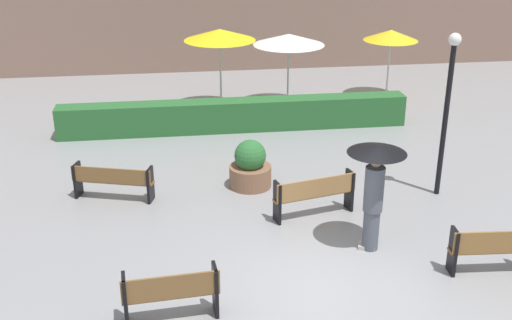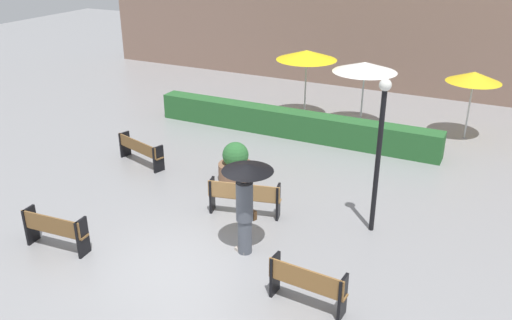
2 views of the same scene
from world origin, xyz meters
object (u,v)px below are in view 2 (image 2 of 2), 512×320
(patio_umbrella_yellow, at_px, (307,55))
(patio_umbrella_yellow_far, at_px, (474,77))
(patio_umbrella_white, at_px, (365,67))
(lamp_post, at_px, (380,141))
(pedestrian_with_umbrella, at_px, (246,193))
(planter_pot, at_px, (236,164))
(bench_near_left, at_px, (55,229))
(bench_near_right, at_px, (307,283))
(bench_mid_center, at_px, (244,196))
(bench_far_left, at_px, (140,149))

(patio_umbrella_yellow, height_order, patio_umbrella_yellow_far, patio_umbrella_yellow)
(patio_umbrella_white, bearing_deg, lamp_post, -71.75)
(pedestrian_with_umbrella, bearing_deg, planter_pot, 121.94)
(bench_near_left, distance_m, patio_umbrella_yellow, 11.32)
(pedestrian_with_umbrella, xyz_separation_m, patio_umbrella_yellow, (-2.19, 9.16, 1.00))
(bench_near_right, bearing_deg, patio_umbrella_white, 100.49)
(pedestrian_with_umbrella, relative_size, planter_pot, 1.85)
(lamp_post, xyz_separation_m, patio_umbrella_white, (-2.30, 6.99, -0.07))
(lamp_post, bearing_deg, bench_mid_center, -166.64)
(bench_far_left, relative_size, bench_mid_center, 1.01)
(patio_umbrella_yellow_far, bearing_deg, bench_far_left, -142.02)
(lamp_post, relative_size, patio_umbrella_yellow, 1.42)
(bench_mid_center, distance_m, patio_umbrella_white, 7.96)
(bench_near_right, xyz_separation_m, patio_umbrella_white, (-1.92, 10.39, 1.74))
(patio_umbrella_white, bearing_deg, planter_pot, -108.53)
(bench_near_left, distance_m, bench_near_right, 5.91)
(patio_umbrella_white, bearing_deg, bench_mid_center, -96.02)
(patio_umbrella_yellow, bearing_deg, bench_near_right, -68.28)
(pedestrian_with_umbrella, xyz_separation_m, patio_umbrella_white, (0.01, 9.19, 0.78))
(bench_far_left, bearing_deg, pedestrian_with_umbrella, -29.18)
(bench_near_left, bearing_deg, patio_umbrella_yellow_far, 57.06)
(bench_far_left, distance_m, bench_near_left, 4.93)
(bench_far_left, height_order, patio_umbrella_white, patio_umbrella_white)
(bench_near_left, height_order, pedestrian_with_umbrella, pedestrian_with_umbrella)
(lamp_post, bearing_deg, patio_umbrella_white, 108.25)
(bench_near_right, distance_m, pedestrian_with_umbrella, 2.47)
(patio_umbrella_white, bearing_deg, bench_near_left, -109.70)
(bench_mid_center, xyz_separation_m, lamp_post, (3.12, 0.74, 1.78))
(bench_near_left, xyz_separation_m, planter_pot, (1.95, 5.06, -0.03))
(bench_mid_center, bearing_deg, patio_umbrella_white, 83.98)
(bench_near_right, distance_m, patio_umbrella_yellow_far, 11.24)
(bench_mid_center, xyz_separation_m, patio_umbrella_white, (0.82, 7.73, 1.71))
(bench_far_left, distance_m, lamp_post, 7.78)
(bench_near_left, relative_size, bench_mid_center, 0.86)
(bench_far_left, distance_m, pedestrian_with_umbrella, 6.05)
(pedestrian_with_umbrella, bearing_deg, lamp_post, 43.57)
(bench_near_left, relative_size, patio_umbrella_white, 0.66)
(bench_near_left, xyz_separation_m, bench_near_right, (5.88, 0.65, -0.00))
(bench_far_left, relative_size, planter_pot, 1.61)
(planter_pot, height_order, lamp_post, lamp_post)
(bench_near_right, bearing_deg, patio_umbrella_yellow_far, 81.38)
(planter_pot, xyz_separation_m, patio_umbrella_yellow, (-0.20, 5.95, 1.98))
(planter_pot, height_order, patio_umbrella_yellow_far, patio_umbrella_yellow_far)
(bench_near_right, bearing_deg, bench_near_left, -173.67)
(bench_far_left, xyz_separation_m, planter_pot, (3.21, 0.29, 0.01))
(bench_far_left, bearing_deg, patio_umbrella_white, 50.26)
(bench_near_right, distance_m, patio_umbrella_white, 10.71)
(bench_far_left, distance_m, planter_pot, 3.23)
(bench_near_right, relative_size, patio_umbrella_yellow_far, 0.67)
(bench_near_right, distance_m, patio_umbrella_yellow, 11.32)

